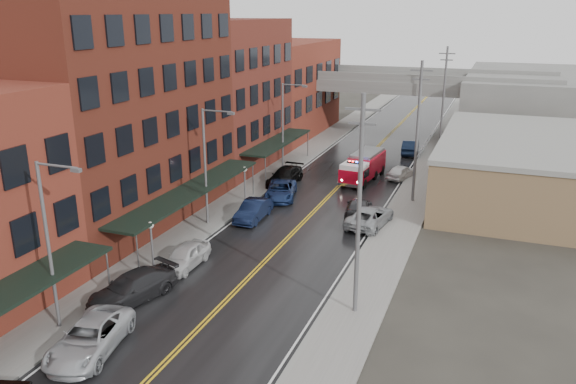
% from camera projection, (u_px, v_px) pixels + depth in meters
% --- Properties ---
extents(road, '(11.00, 160.00, 0.02)m').
position_uv_depth(road, '(315.00, 210.00, 46.54)').
color(road, black).
rests_on(road, ground).
extents(sidewalk_left, '(3.00, 160.00, 0.15)m').
position_uv_depth(sidewalk_left, '(236.00, 199.00, 48.98)').
color(sidewalk_left, slate).
rests_on(sidewalk_left, ground).
extents(sidewalk_right, '(3.00, 160.00, 0.15)m').
position_uv_depth(sidewalk_right, '(404.00, 221.00, 44.05)').
color(sidewalk_right, slate).
rests_on(sidewalk_right, ground).
extents(curb_left, '(0.30, 160.00, 0.15)m').
position_uv_depth(curb_left, '(253.00, 202.00, 48.43)').
color(curb_left, gray).
rests_on(curb_left, ground).
extents(curb_right, '(0.30, 160.00, 0.15)m').
position_uv_depth(curb_right, '(383.00, 218.00, 44.61)').
color(curb_right, gray).
rests_on(curb_right, ground).
extents(brick_building_b, '(9.00, 20.00, 18.00)m').
position_uv_depth(brick_building_b, '(119.00, 106.00, 42.04)').
color(brick_building_b, '#501E15').
rests_on(brick_building_b, ground).
extents(brick_building_c, '(9.00, 15.00, 15.00)m').
position_uv_depth(brick_building_c, '(226.00, 95.00, 58.06)').
color(brick_building_c, '#5B261B').
rests_on(brick_building_c, ground).
extents(brick_building_far, '(9.00, 20.00, 12.00)m').
position_uv_depth(brick_building_far, '(286.00, 88.00, 74.08)').
color(brick_building_far, brown).
rests_on(brick_building_far, ground).
extents(tan_building, '(14.00, 22.00, 5.00)m').
position_uv_depth(tan_building, '(524.00, 169.00, 49.25)').
color(tan_building, '#8D6E4C').
rests_on(tan_building, ground).
extents(right_far_block, '(18.00, 30.00, 8.00)m').
position_uv_depth(right_far_block, '(537.00, 103.00, 74.79)').
color(right_far_block, slate).
rests_on(right_far_block, ground).
extents(awning_1, '(2.60, 18.00, 3.09)m').
position_uv_depth(awning_1, '(191.00, 190.00, 41.93)').
color(awning_1, black).
rests_on(awning_1, ground).
extents(awning_2, '(2.60, 13.00, 3.09)m').
position_uv_depth(awning_2, '(278.00, 142.00, 57.49)').
color(awning_2, black).
rests_on(awning_2, ground).
extents(globe_lamp_1, '(0.44, 0.44, 3.12)m').
position_uv_depth(globe_lamp_1, '(151.00, 234.00, 35.54)').
color(globe_lamp_1, '#59595B').
rests_on(globe_lamp_1, ground).
extents(globe_lamp_2, '(0.44, 0.44, 3.12)m').
position_uv_depth(globe_lamp_2, '(245.00, 176.00, 47.99)').
color(globe_lamp_2, '#59595B').
rests_on(globe_lamp_2, ground).
extents(street_lamp_0, '(2.64, 0.22, 9.00)m').
position_uv_depth(street_lamp_0, '(51.00, 237.00, 27.59)').
color(street_lamp_0, '#59595B').
rests_on(street_lamp_0, ground).
extents(street_lamp_1, '(2.64, 0.22, 9.00)m').
position_uv_depth(street_lamp_1, '(208.00, 160.00, 41.82)').
color(street_lamp_1, '#59595B').
rests_on(street_lamp_1, ground).
extents(street_lamp_2, '(2.64, 0.22, 9.00)m').
position_uv_depth(street_lamp_2, '(285.00, 122.00, 56.05)').
color(street_lamp_2, '#59595B').
rests_on(street_lamp_2, ground).
extents(utility_pole_0, '(1.80, 0.24, 12.00)m').
position_uv_depth(utility_pole_0, '(359.00, 204.00, 28.82)').
color(utility_pole_0, '#59595B').
rests_on(utility_pole_0, ground).
extents(utility_pole_1, '(1.80, 0.24, 12.00)m').
position_uv_depth(utility_pole_1, '(417.00, 130.00, 46.61)').
color(utility_pole_1, '#59595B').
rests_on(utility_pole_1, ground).
extents(utility_pole_2, '(1.80, 0.24, 12.00)m').
position_uv_depth(utility_pole_2, '(443.00, 97.00, 64.39)').
color(utility_pole_2, '#59595B').
rests_on(utility_pole_2, ground).
extents(overpass, '(40.00, 10.00, 7.50)m').
position_uv_depth(overpass, '(392.00, 89.00, 73.15)').
color(overpass, slate).
rests_on(overpass, ground).
extents(fire_truck, '(3.50, 7.44, 2.64)m').
position_uv_depth(fire_truck, '(363.00, 166.00, 54.36)').
color(fire_truck, '#A9071B').
rests_on(fire_truck, ground).
extents(parked_car_left_2, '(3.60, 5.94, 1.54)m').
position_uv_depth(parked_car_left_2, '(90.00, 338.00, 27.03)').
color(parked_car_left_2, '#ADB1B6').
rests_on(parked_car_left_2, ground).
extents(parked_car_left_3, '(3.74, 5.90, 1.59)m').
position_uv_depth(parked_car_left_3, '(132.00, 288.00, 31.85)').
color(parked_car_left_3, '#232325').
rests_on(parked_car_left_3, ground).
extents(parked_car_left_4, '(1.79, 4.40, 1.50)m').
position_uv_depth(parked_car_left_4, '(185.00, 256.00, 36.08)').
color(parked_car_left_4, silver).
rests_on(parked_car_left_4, ground).
extents(parked_car_left_5, '(1.77, 4.76, 1.55)m').
position_uv_depth(parked_car_left_5, '(253.00, 210.00, 44.25)').
color(parked_car_left_5, black).
rests_on(parked_car_left_5, ground).
extents(parked_car_left_6, '(3.75, 5.79, 1.48)m').
position_uv_depth(parked_car_left_6, '(281.00, 190.00, 49.31)').
color(parked_car_left_6, navy).
rests_on(parked_car_left_6, ground).
extents(parked_car_left_7, '(2.31, 5.46, 1.57)m').
position_uv_depth(parked_car_left_7, '(285.00, 176.00, 53.30)').
color(parked_car_left_7, black).
rests_on(parked_car_left_7, ground).
extents(parked_car_right_0, '(3.23, 5.74, 1.51)m').
position_uv_depth(parked_car_right_0, '(370.00, 216.00, 42.99)').
color(parked_car_right_0, '#919498').
rests_on(parked_car_right_0, ground).
extents(parked_car_right_1, '(2.84, 5.24, 1.44)m').
position_uv_depth(parked_car_right_1, '(359.00, 208.00, 44.89)').
color(parked_car_right_1, '#29292C').
rests_on(parked_car_right_1, ground).
extents(parked_car_right_2, '(2.64, 4.31, 1.37)m').
position_uv_depth(parked_car_right_2, '(401.00, 172.00, 55.13)').
color(parked_car_right_2, silver).
rests_on(parked_car_right_2, ground).
extents(parked_car_right_3, '(2.14, 5.07, 1.63)m').
position_uv_depth(parked_car_right_3, '(410.00, 147.00, 64.60)').
color(parked_car_right_3, black).
rests_on(parked_car_right_3, ground).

